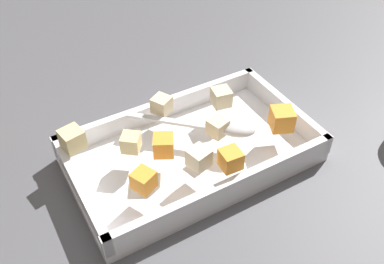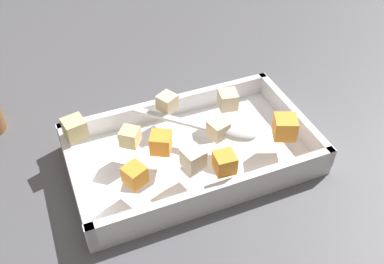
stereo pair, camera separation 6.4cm
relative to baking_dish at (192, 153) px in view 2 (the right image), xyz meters
name	(u,v)px [view 2 (the right image)]	position (x,y,z in m)	size (l,w,h in m)	color
ground_plane	(195,167)	(0.00, -0.02, -0.01)	(4.00, 4.00, 0.00)	#4C4C51
baking_dish	(192,153)	(0.00, 0.00, 0.00)	(0.37, 0.22, 0.05)	silver
carrot_chunk_center	(161,143)	(-0.05, -0.01, 0.05)	(0.03, 0.03, 0.03)	orange
carrot_chunk_corner_nw	(225,163)	(0.02, -0.08, 0.05)	(0.03, 0.03, 0.03)	orange
carrot_chunk_near_left	(285,127)	(0.13, -0.05, 0.05)	(0.03, 0.03, 0.03)	orange
carrot_chunk_near_right	(135,175)	(-0.10, -0.05, 0.05)	(0.03, 0.03, 0.03)	orange
potato_chunk_far_right	(228,100)	(0.08, 0.04, 0.05)	(0.03, 0.03, 0.03)	beige
potato_chunk_heap_side	(167,102)	(-0.01, 0.08, 0.05)	(0.03, 0.03, 0.03)	beige
potato_chunk_corner_se	(193,158)	(-0.02, -0.05, 0.05)	(0.03, 0.03, 0.03)	beige
potato_chunk_heap_top	(218,129)	(0.04, -0.01, 0.05)	(0.03, 0.03, 0.03)	beige
potato_chunk_corner_sw	(75,128)	(-0.16, 0.07, 0.05)	(0.03, 0.03, 0.03)	#E0CC89
potato_chunk_mid_right	(130,137)	(-0.09, 0.02, 0.05)	(0.03, 0.03, 0.03)	#E0CC89
serving_spoon	(228,130)	(0.05, -0.02, 0.04)	(0.16, 0.16, 0.02)	silver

